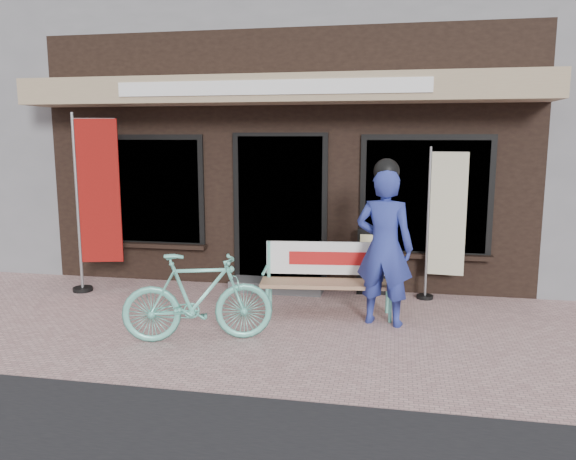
% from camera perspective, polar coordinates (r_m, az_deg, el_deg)
% --- Properties ---
extents(ground, '(70.00, 70.00, 0.00)m').
position_cam_1_polar(ground, '(6.34, -4.47, -10.34)').
color(ground, '#C39895').
rests_on(ground, ground).
extents(storefront, '(7.00, 6.77, 6.00)m').
position_cam_1_polar(storefront, '(10.86, 2.45, 13.93)').
color(storefront, black).
rests_on(storefront, ground).
extents(bench, '(1.66, 0.60, 0.88)m').
position_cam_1_polar(bench, '(6.82, 4.15, -4.37)').
color(bench, '#67CAB5').
rests_on(bench, ground).
extents(person, '(0.73, 0.56, 1.91)m').
position_cam_1_polar(person, '(6.46, 9.77, -1.43)').
color(person, navy).
rests_on(person, ground).
extents(bicycle, '(1.64, 0.90, 0.95)m').
position_cam_1_polar(bicycle, '(6.02, -9.15, -6.77)').
color(bicycle, '#67CAB5').
rests_on(bicycle, ground).
extents(nobori_red, '(0.73, 0.33, 2.47)m').
position_cam_1_polar(nobori_red, '(8.14, -18.94, 2.81)').
color(nobori_red, gray).
rests_on(nobori_red, ground).
extents(nobori_cream, '(0.60, 0.24, 2.02)m').
position_cam_1_polar(nobori_cream, '(7.58, 15.57, 0.76)').
color(nobori_cream, gray).
rests_on(nobori_cream, ground).
extents(menu_stand, '(0.46, 0.12, 0.92)m').
position_cam_1_polar(menu_stand, '(7.75, 8.73, -3.12)').
color(menu_stand, black).
rests_on(menu_stand, ground).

